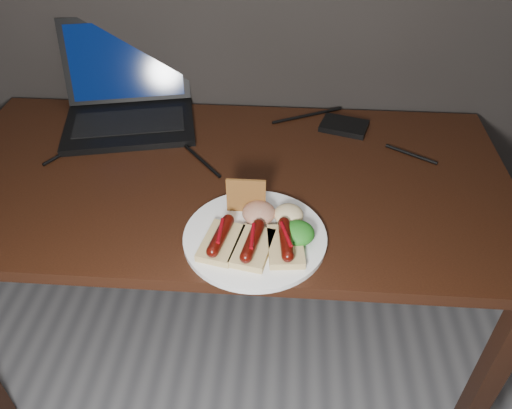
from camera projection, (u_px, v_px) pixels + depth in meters
The scene contains 12 objects.
desk at pixel (226, 203), 1.28m from camera, with size 1.40×0.70×0.75m.
laptop at pixel (128, 100), 1.41m from camera, with size 0.42×0.40×0.25m.
hard_drive at pixel (344, 126), 1.39m from camera, with size 0.13×0.09×0.02m, color black.
desk_cables at pixel (240, 141), 1.34m from camera, with size 1.00×0.37×0.01m.
plate at pixel (255, 237), 1.05m from camera, with size 0.30×0.30×0.01m, color white.
bread_sausage_left at pixel (221, 239), 1.01m from camera, with size 0.09×0.13×0.04m.
bread_sausage_center at pixel (252, 245), 1.00m from camera, with size 0.09×0.13×0.04m.
bread_sausage_right at pixel (286, 243), 1.00m from camera, with size 0.08×0.12×0.04m.
crispbread at pixel (246, 196), 1.08m from camera, with size 0.09×0.01×0.09m, color #A6672D.
salad_greens at pixel (298, 233), 1.02m from camera, with size 0.07×0.07×0.04m, color #175911.
salsa_mound at pixel (259, 213), 1.07m from camera, with size 0.07×0.07×0.04m, color maroon.
coleslaw_mound at pixel (289, 215), 1.07m from camera, with size 0.06×0.06×0.04m, color beige.
Camera 1 is at (0.15, 0.40, 1.48)m, focal length 35.00 mm.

